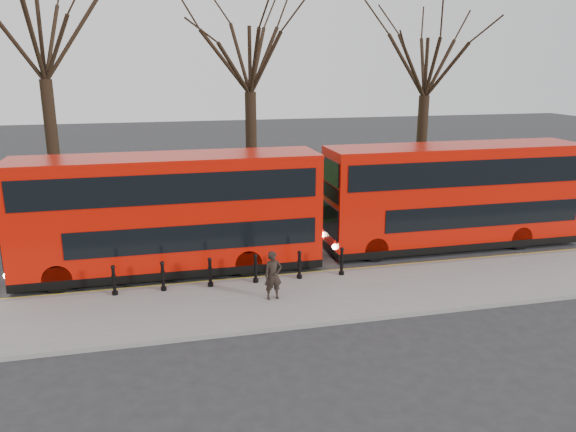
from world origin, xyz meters
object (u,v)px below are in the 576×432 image
object	(u,v)px
bus_rear	(453,196)
bollard_row	(233,271)
bus_lead	(170,215)
pedestrian	(273,275)

from	to	relation	value
bus_rear	bollard_row	bearing A→B (deg)	-165.41
bollard_row	bus_lead	size ratio (longest dim) A/B	0.73
bus_lead	bollard_row	bearing A→B (deg)	-47.02
bus_rear	pedestrian	size ratio (longest dim) A/B	6.77
bus_lead	pedestrian	world-z (taller)	bus_lead
pedestrian	bus_lead	bearing A→B (deg)	126.90
bus_rear	pedestrian	xyz separation A→B (m)	(-8.72, -4.12, -1.25)
bollard_row	bus_rear	world-z (taller)	bus_rear
bollard_row	bus_lead	world-z (taller)	bus_lead
bollard_row	pedestrian	size ratio (longest dim) A/B	5.02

